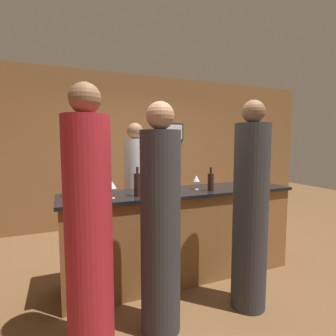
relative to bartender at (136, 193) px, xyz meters
name	(u,v)px	position (x,y,z in m)	size (l,w,h in m)	color
ground_plane	(181,275)	(0.32, -0.78, -0.85)	(14.00, 14.00, 0.00)	brown
back_wall	(132,150)	(0.32, 1.44, 0.56)	(8.00, 0.08, 2.80)	brown
bar_counter	(182,233)	(0.32, -0.78, -0.34)	(2.65, 0.64, 1.00)	brown
bartender	(136,193)	(0.00, 0.00, 0.00)	(0.31, 0.31, 1.80)	#B2B2B7
guest_0	(89,230)	(-0.77, -1.52, 0.07)	(0.33, 0.33, 1.94)	maroon
guest_1	(250,213)	(0.65, -1.54, 0.05)	(0.32, 0.32, 1.91)	#2D2D33
guest_2	(161,226)	(-0.21, -1.51, 0.02)	(0.32, 0.32, 1.85)	#2D2D33
wine_bottle_0	(137,184)	(-0.23, -0.91, 0.27)	(0.07, 0.07, 0.30)	black
wine_bottle_1	(211,182)	(0.61, -0.93, 0.26)	(0.07, 0.07, 0.27)	black
wine_bottle_2	(69,185)	(-0.86, -0.69, 0.27)	(0.07, 0.07, 0.31)	black
ice_bucket	(253,176)	(1.35, -0.75, 0.26)	(0.18, 0.18, 0.21)	#9E9993
wine_glass_0	(196,179)	(0.50, -0.80, 0.28)	(0.07, 0.07, 0.16)	silver
wine_glass_1	(98,186)	(-0.62, -0.92, 0.28)	(0.06, 0.06, 0.17)	silver
wine_glass_2	(265,175)	(1.39, -0.92, 0.29)	(0.07, 0.07, 0.18)	silver
wine_glass_3	(107,182)	(-0.51, -0.78, 0.29)	(0.08, 0.08, 0.18)	silver
wine_glass_4	(75,192)	(-0.83, -1.02, 0.26)	(0.08, 0.08, 0.14)	silver
wine_glass_5	(112,185)	(-0.48, -0.91, 0.28)	(0.08, 0.08, 0.17)	silver
wine_glass_6	(95,184)	(-0.63, -0.77, 0.28)	(0.08, 0.08, 0.16)	silver
wine_glass_7	(103,187)	(-0.59, -1.03, 0.29)	(0.07, 0.07, 0.18)	silver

